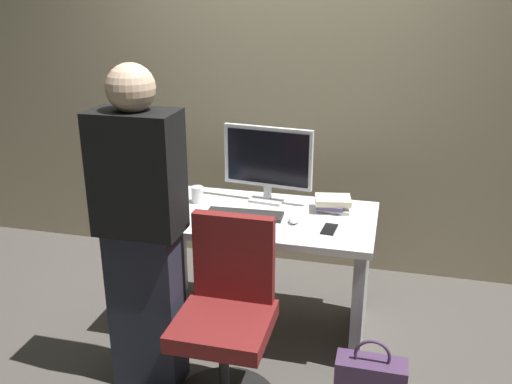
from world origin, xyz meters
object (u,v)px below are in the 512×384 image
office_chair (227,324)px  mouse (294,219)px  keyboard (245,214)px  cup_near_keyboard (179,210)px  cup_by_monitor (197,195)px  book_stack (333,203)px  desk (258,251)px  monitor (268,160)px  cell_phone (329,229)px  handbag (370,382)px  person_at_desk (142,233)px

office_chair → mouse: size_ratio=9.40×
office_chair → keyboard: 0.70m
cup_near_keyboard → cup_by_monitor: bearing=84.7°
cup_near_keyboard → book_stack: cup_near_keyboard is taller
desk → monitor: size_ratio=2.45×
cell_phone → monitor: bearing=146.0°
desk → handbag: size_ratio=3.49×
cup_near_keyboard → handbag: bearing=-19.7°
cup_by_monitor → cell_phone: cup_by_monitor is taller
keyboard → cup_by_monitor: bearing=154.5°
desk → cup_by_monitor: (-0.39, 0.09, 0.28)m
monitor → cup_near_keyboard: monitor is taller
office_chair → keyboard: office_chair is taller
mouse → office_chair: bearing=-109.3°
handbag → mouse: bearing=134.5°
handbag → office_chair: bearing=-170.5°
keyboard → book_stack: (0.47, 0.21, 0.03)m
cell_phone → desk: bearing=168.4°
person_at_desk → book_stack: person_at_desk is taller
office_chair → person_at_desk: size_ratio=0.57×
keyboard → cell_phone: 0.49m
office_chair → keyboard: (-0.08, 0.62, 0.31)m
book_stack → handbag: book_stack is taller
office_chair → monitor: 1.04m
monitor → book_stack: monitor is taller
cup_by_monitor → handbag: cup_by_monitor is taller
person_at_desk → handbag: 1.32m
monitor → handbag: (0.69, -0.77, -0.85)m
cell_phone → cup_by_monitor: bearing=170.4°
cell_phone → handbag: (0.28, -0.43, -0.60)m
monitor → mouse: 0.43m
cup_near_keyboard → book_stack: bearing=20.7°
keyboard → book_stack: size_ratio=1.87×
handbag → book_stack: bearing=112.4°
person_at_desk → cup_near_keyboard: bearing=89.7°
monitor → keyboard: monitor is taller
person_at_desk → monitor: (0.42, 0.83, 0.15)m
mouse → monitor: bearing=127.6°
monitor → keyboard: bearing=-105.2°
cup_near_keyboard → book_stack: (0.82, 0.31, -0.00)m
office_chair → book_stack: (0.39, 0.82, 0.35)m
keyboard → cup_near_keyboard: cup_near_keyboard is taller
desk → person_at_desk: size_ratio=0.81×
book_stack → cell_phone: (0.01, -0.28, -0.04)m
desk → person_at_desk: bearing=-123.8°
desk → mouse: 0.34m
cup_near_keyboard → keyboard: bearing=16.7°
book_stack → cup_by_monitor: bearing=-175.1°
desk → mouse: size_ratio=13.20×
office_chair → handbag: bearing=9.5°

